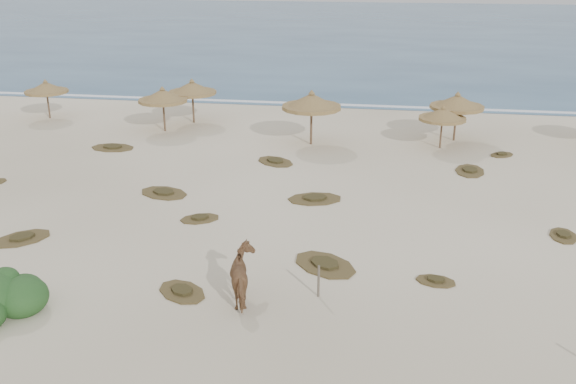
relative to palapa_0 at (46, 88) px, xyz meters
name	(u,v)px	position (x,y,z in m)	size (l,w,h in m)	color
ground	(284,269)	(19.07, -19.08, -2.04)	(160.00, 160.00, 0.00)	#F1E2C6
ocean	(368,29)	(19.07, 55.92, -2.04)	(200.00, 100.00, 0.01)	navy
foam_line	(342,105)	(19.07, 6.92, -2.04)	(70.00, 0.60, 0.01)	white
palapa_0	(46,88)	(0.00, 0.00, 0.00)	(3.39, 3.39, 2.63)	brown
palapa_1	(163,96)	(8.74, -1.93, 0.15)	(3.69, 3.69, 2.82)	brown
palapa_2	(192,88)	(9.91, 0.38, 0.21)	(3.93, 3.93, 2.90)	brown
palapa_3	(312,102)	(18.10, -3.38, 0.44)	(4.37, 4.37, 3.20)	brown
palapa_4	(443,115)	(25.47, -3.00, -0.10)	(2.85, 2.85, 2.50)	brown
palapa_5	(457,102)	(26.38, -1.27, 0.24)	(3.78, 3.78, 2.94)	brown
horse	(245,276)	(18.19, -21.37, -1.17)	(0.93, 2.05, 1.73)	#9A7146
fence_post_near	(319,281)	(20.49, -20.76, -1.48)	(0.08, 0.08, 1.11)	#625849
scrub_0	(22,238)	(8.55, -18.18, -1.99)	(2.58, 2.61, 0.16)	brown
scrub_1	(164,193)	(12.35, -12.52, -1.99)	(2.82, 2.33, 0.16)	brown
scrub_2	(200,218)	(14.86, -15.19, -1.99)	(1.97, 1.72, 0.16)	brown
scrub_3	(315,199)	(19.36, -12.17, -1.99)	(2.83, 2.24, 0.16)	brown
scrub_4	(563,235)	(29.51, -14.62, -1.99)	(1.19, 1.70, 0.16)	brown
scrub_6	(113,147)	(7.03, -5.98, -1.99)	(2.60, 1.77, 0.16)	brown
scrub_7	(470,171)	(26.71, -7.04, -1.99)	(1.67, 2.37, 0.16)	brown
scrub_9	(325,264)	(20.47, -18.56, -1.99)	(3.08, 2.94, 0.16)	brown
scrub_10	(502,154)	(28.75, -3.93, -1.99)	(1.71, 1.62, 0.16)	brown
scrub_11	(182,291)	(16.03, -21.23, -1.99)	(2.28, 2.15, 0.16)	brown
scrub_12	(436,281)	(24.33, -19.17, -1.99)	(1.51, 1.13, 0.16)	brown
scrub_13	(275,161)	(16.65, -7.08, -1.99)	(2.69, 2.56, 0.16)	brown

